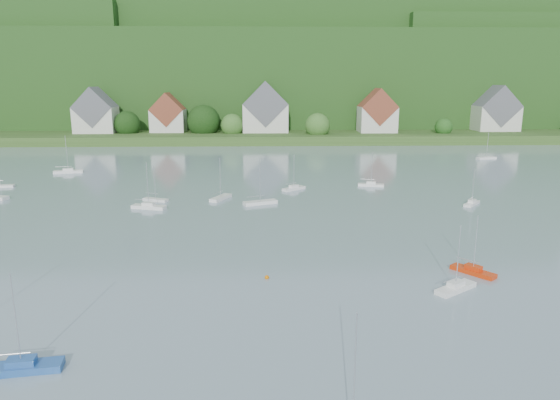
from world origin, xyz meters
name	(u,v)px	position (x,y,z in m)	size (l,w,h in m)	color
far_shore_strip	(252,133)	(0.00, 200.00, 1.50)	(600.00, 60.00, 3.00)	#304F1D
forested_ridge	(255,77)	(0.39, 268.57, 22.89)	(620.00, 181.22, 69.89)	#1D4315
village_building_0	(96,114)	(-55.00, 187.00, 9.51)	(14.00, 10.40, 16.00)	silver
village_building_1	(168,116)	(-30.00, 189.00, 8.75)	(12.00, 9.36, 14.00)	silver
village_building_2	(265,111)	(5.00, 188.00, 10.27)	(16.00, 11.44, 18.00)	silver
village_building_3	(377,114)	(45.00, 186.00, 9.43)	(13.00, 10.40, 15.50)	silver
village_building_4	(496,113)	(90.00, 190.00, 9.59)	(15.00, 10.40, 16.50)	silver
near_sailboat_1	(22,366)	(-13.63, 37.35, 0.42)	(5.86, 2.41, 7.68)	#1F4E97
near_sailboat_3	(456,287)	(23.68, 50.94, 0.40)	(5.04, 4.13, 6.95)	white
near_sailboat_5	(473,270)	(27.35, 55.53, 0.40)	(4.18, 4.71, 6.67)	red
mooring_buoy_3	(267,278)	(4.48, 54.84, 0.00)	(0.48, 0.48, 0.48)	orange
far_sailboat_cluster	(212,179)	(-6.93, 111.05, 0.37)	(192.37, 66.55, 8.71)	white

